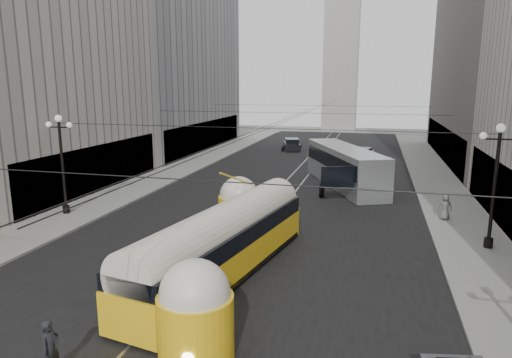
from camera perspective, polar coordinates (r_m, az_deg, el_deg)
The scene contains 16 objects.
road at distance 40.57m, azimuth 4.91°, elevation -0.22°, with size 20.00×85.00×0.02m, color black.
sidewalk_left at distance 47.27m, azimuth -8.82°, elevation 1.49°, with size 4.00×72.00×0.15m, color gray.
sidewalk_right at distance 43.76m, azimuth 21.40°, elevation -0.01°, with size 4.00×72.00×0.15m, color gray.
rail_left at distance 40.70m, azimuth 3.87°, elevation -0.16°, with size 0.12×85.00×0.04m, color gray.
rail_right at distance 40.45m, azimuth 5.96°, elevation -0.27°, with size 0.12×85.00×0.04m, color gray.
building_left_far at distance 61.07m, azimuth -11.80°, elevation 17.10°, with size 12.60×28.60×28.60m.
distant_tower at distance 87.13m, azimuth 10.67°, elevation 15.91°, with size 6.00×6.00×31.36m.
lamppost_left_mid at distance 31.61m, azimuth -23.10°, elevation 2.36°, with size 1.86×0.44×6.37m.
lamppost_right_mid at distance 25.76m, azimuth 27.73°, elevation -0.01°, with size 1.86×0.44×6.37m.
catenary at distance 38.76m, azimuth 4.98°, elevation 8.01°, with size 25.00×72.00×0.23m.
streetcar at distance 20.32m, azimuth -4.05°, elevation -7.79°, with size 4.72×14.87×3.29m.
city_bus at distance 38.72m, azimuth 10.98°, elevation 1.72°, with size 7.64×13.31×3.26m.
sedan_white_far at distance 53.14m, azimuth 13.21°, elevation 3.02°, with size 2.49×4.39×1.31m.
sedan_dark_far at distance 59.67m, azimuth 4.51°, elevation 4.30°, with size 2.99×5.00×1.48m.
pedestrian_crossing_a at distance 15.28m, azimuth -24.27°, elevation -18.81°, with size 0.65×0.43×1.78m, color black.
pedestrian_sidewalk_right at distance 30.53m, azimuth 22.58°, elevation -3.25°, with size 0.79×0.49×1.62m, color slate.
Camera 1 is at (6.66, -6.63, 8.41)m, focal length 32.00 mm.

